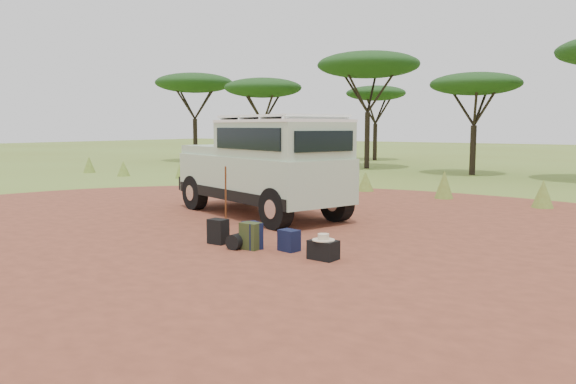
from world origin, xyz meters
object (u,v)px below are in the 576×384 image
Objects in this scene: backpack_navy at (252,236)px; safari_vehicle at (265,168)px; walking_staff at (226,201)px; hard_case at (323,250)px; duffel_navy at (289,241)px; backpack_black at (218,232)px; backpack_olive at (251,236)px.

safari_vehicle is at bearing 150.58° from backpack_navy.
backpack_navy is (2.19, -3.24, -0.98)m from safari_vehicle.
walking_staff is 2.90m from hard_case.
hard_case is (3.73, -3.21, -1.07)m from safari_vehicle.
duffel_navy is at bearing -55.94° from walking_staff.
backpack_navy is 1.55m from hard_case.
backpack_black is 1.03× the size of hard_case.
walking_staff is 1.52m from backpack_olive.
safari_vehicle is 11.02× the size of backpack_olive.
walking_staff is 3.79× the size of duffel_navy.
duffel_navy is at bearing 8.40° from backpack_black.
backpack_black is 0.82m from backpack_navy.
safari_vehicle is at bearing 141.69° from hard_case.
hard_case is at bearing -56.07° from walking_staff.
backpack_black reaches higher than hard_case.
backpack_navy is 0.07m from backpack_olive.
walking_staff is at bearing 118.71° from backpack_black.
backpack_navy reaches higher than duffel_navy.
hard_case is (1.53, 0.09, -0.08)m from backpack_olive.
walking_staff is 3.18× the size of hard_case.
duffel_navy is (0.69, 0.23, -0.05)m from backpack_navy.
backpack_olive is at bearing -174.11° from hard_case.
backpack_olive is at bearing -73.31° from walking_staff.
backpack_black is 0.97× the size of backpack_navy.
hard_case is at bearing 3.37° from backpack_olive.
backpack_black reaches higher than duffel_navy.
walking_staff is 3.08× the size of backpack_black.
backpack_olive is (1.25, -0.71, -0.49)m from walking_staff.
safari_vehicle is 4.09m from backpack_olive.
backpack_navy is at bearing -152.22° from duffel_navy.
duffel_navy is (1.50, 0.27, -0.05)m from backpack_black.
backpack_olive is at bearing -147.03° from duffel_navy.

